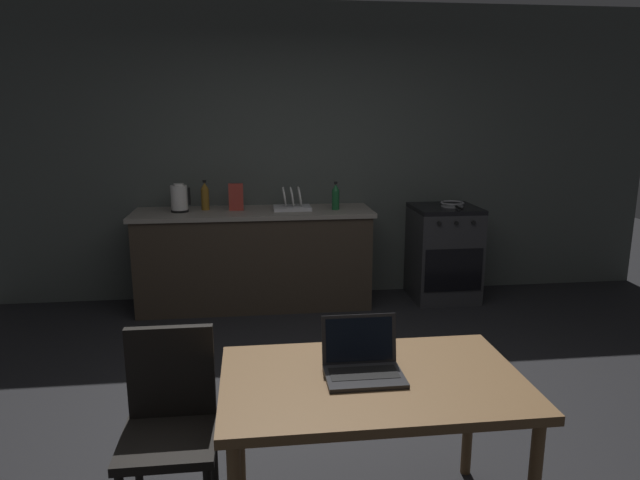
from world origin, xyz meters
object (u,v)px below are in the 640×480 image
(cereal_box, at_px, (236,197))
(dining_table, at_px, (372,394))
(chair, at_px, (170,417))
(stove_oven, at_px, (443,253))
(frying_pan, at_px, (453,204))
(electric_kettle, at_px, (179,198))
(laptop, at_px, (363,364))
(bottle_b, at_px, (205,196))
(bottle, at_px, (336,197))
(dish_rack, at_px, (292,204))

(cereal_box, bearing_deg, dining_table, -78.59)
(dining_table, relative_size, chair, 1.43)
(stove_oven, height_order, frying_pan, frying_pan)
(dining_table, xyz_separation_m, electric_kettle, (-1.11, 3.02, 0.38))
(chair, xyz_separation_m, laptop, (0.81, -0.14, 0.27))
(stove_oven, bearing_deg, dining_table, -114.06)
(cereal_box, bearing_deg, laptop, -79.13)
(dining_table, relative_size, bottle_b, 4.60)
(chair, distance_m, bottle, 3.07)
(cereal_box, height_order, dish_rack, cereal_box)
(bottle_b, bearing_deg, dish_rack, -5.80)
(electric_kettle, bearing_deg, dining_table, -69.78)
(bottle_b, bearing_deg, stove_oven, -2.11)
(dish_rack, relative_size, bottle_b, 1.26)
(bottle, distance_m, frying_pan, 1.12)
(chair, bearing_deg, laptop, -32.45)
(bottle_b, bearing_deg, cereal_box, -12.07)
(dining_table, xyz_separation_m, bottle_b, (-0.89, 3.10, 0.39))
(stove_oven, bearing_deg, dish_rack, 179.90)
(chair, relative_size, bottle_b, 3.22)
(bottle_b, bearing_deg, frying_pan, -2.74)
(chair, relative_size, dish_rack, 2.56)
(electric_kettle, distance_m, bottle_b, 0.23)
(bottle_b, bearing_deg, electric_kettle, -159.92)
(stove_oven, height_order, dining_table, stove_oven)
(laptop, height_order, electric_kettle, electric_kettle)
(electric_kettle, bearing_deg, stove_oven, -0.06)
(chair, height_order, electric_kettle, electric_kettle)
(dining_table, bearing_deg, electric_kettle, 110.22)
(dish_rack, bearing_deg, chair, -104.60)
(chair, height_order, frying_pan, frying_pan)
(laptop, height_order, frying_pan, frying_pan)
(chair, height_order, bottle, bottle)
(bottle, bearing_deg, laptop, -96.29)
(stove_oven, relative_size, frying_pan, 2.27)
(frying_pan, distance_m, dish_rack, 1.51)
(electric_kettle, relative_size, dish_rack, 0.75)
(laptop, xyz_separation_m, dish_rack, (-0.07, 2.99, 0.19))
(stove_oven, distance_m, frying_pan, 0.48)
(electric_kettle, bearing_deg, chair, -84.73)
(stove_oven, relative_size, dining_table, 0.73)
(stove_oven, bearing_deg, bottle_b, 177.89)
(dining_table, distance_m, bottle_b, 3.25)
(stove_oven, distance_m, laptop, 3.31)
(bottle_b, bearing_deg, dining_table, -73.92)
(electric_kettle, height_order, dish_rack, electric_kettle)
(stove_oven, distance_m, chair, 3.60)
(stove_oven, bearing_deg, frying_pan, -25.40)
(bottle, relative_size, frying_pan, 0.64)
(dining_table, bearing_deg, frying_pan, 64.83)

